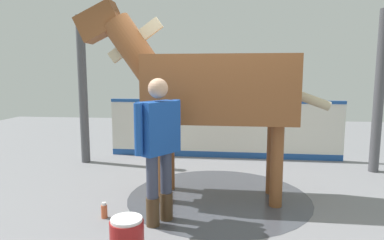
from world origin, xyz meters
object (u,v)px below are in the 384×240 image
horse (209,88)px  bottle_spray (104,211)px  handler (159,142)px  wash_bucket (127,237)px  bottle_shampoo (118,232)px

horse → bottle_spray: size_ratio=17.87×
horse → handler: bearing=60.9°
handler → bottle_spray: bearing=-149.7°
horse → wash_bucket: (-1.60, 0.66, -1.32)m
bottle_shampoo → bottle_spray: 0.63m
handler → bottle_spray: 1.09m
bottle_spray → handler: bearing=-94.0°
handler → wash_bucket: 1.06m
bottle_shampoo → horse: bearing=-31.6°
wash_bucket → bottle_shampoo: size_ratio=1.77×
bottle_shampoo → bottle_spray: bearing=33.2°
handler → bottle_shampoo: 1.02m
horse → bottle_shampoo: horse is taller
handler → wash_bucket: (-0.72, 0.16, -0.76)m
horse → wash_bucket: bearing=68.2°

